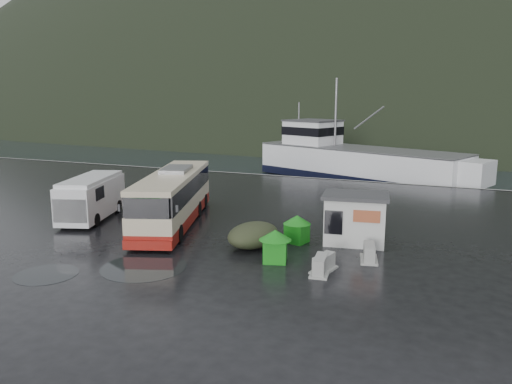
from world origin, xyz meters
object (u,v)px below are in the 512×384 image
at_px(ticket_kiosk, 354,243).
at_px(jersey_barrier_c, 324,271).
at_px(fishing_trawler, 358,167).
at_px(dome_tent, 253,247).
at_px(jersey_barrier_b, 369,261).
at_px(jersey_barrier_a, 320,274).
at_px(waste_bin_left, 297,242).
at_px(coach_bus, 174,224).
at_px(waste_bin_right, 275,261).
at_px(white_van, 93,218).

height_order(ticket_kiosk, jersey_barrier_c, ticket_kiosk).
bearing_deg(fishing_trawler, dome_tent, -66.88).
distance_m(dome_tent, jersey_barrier_b, 5.61).
height_order(jersey_barrier_a, fishing_trawler, fishing_trawler).
relative_size(waste_bin_left, ticket_kiosk, 0.44).
height_order(dome_tent, jersey_barrier_a, dome_tent).
height_order(coach_bus, dome_tent, coach_bus).
height_order(coach_bus, waste_bin_right, coach_bus).
bearing_deg(white_van, jersey_barrier_a, -32.59).
xyz_separation_m(ticket_kiosk, jersey_barrier_b, (1.18, -2.52, 0.00)).
bearing_deg(ticket_kiosk, jersey_barrier_a, -103.15).
height_order(waste_bin_left, waste_bin_right, waste_bin_right).
height_order(dome_tent, jersey_barrier_b, dome_tent).
relative_size(waste_bin_right, fishing_trawler, 0.06).
relative_size(white_van, waste_bin_left, 4.36).
relative_size(white_van, waste_bin_right, 4.18).
xyz_separation_m(waste_bin_left, fishing_trawler, (-2.44, 28.23, 0.00)).
relative_size(waste_bin_right, ticket_kiosk, 0.46).
height_order(white_van, jersey_barrier_a, white_van).
relative_size(jersey_barrier_a, jersey_barrier_c, 1.06).
distance_m(ticket_kiosk, fishing_trawler, 27.65).
bearing_deg(ticket_kiosk, dome_tent, -158.18).
relative_size(jersey_barrier_a, fishing_trawler, 0.06).
distance_m(ticket_kiosk, jersey_barrier_b, 2.78).
bearing_deg(dome_tent, jersey_barrier_a, -30.53).
bearing_deg(jersey_barrier_b, jersey_barrier_a, -122.69).
bearing_deg(jersey_barrier_c, dome_tent, 153.91).
bearing_deg(jersey_barrier_c, jersey_barrier_a, -96.76).
bearing_deg(coach_bus, ticket_kiosk, -17.71).
distance_m(dome_tent, jersey_barrier_c, 4.54).
relative_size(dome_tent, fishing_trawler, 0.12).
bearing_deg(waste_bin_right, jersey_barrier_c, -8.43).
bearing_deg(dome_tent, coach_bus, 158.31).
distance_m(waste_bin_right, jersey_barrier_b, 4.23).
relative_size(white_van, dome_tent, 2.00).
relative_size(coach_bus, jersey_barrier_c, 7.97).
height_order(waste_bin_right, jersey_barrier_c, waste_bin_right).
distance_m(coach_bus, dome_tent, 6.41).
relative_size(dome_tent, jersey_barrier_c, 2.16).
xyz_separation_m(waste_bin_left, jersey_barrier_b, (3.87, -1.45, 0.00)).
bearing_deg(ticket_kiosk, waste_bin_left, -166.99).
bearing_deg(jersey_barrier_a, jersey_barrier_c, 83.24).
xyz_separation_m(waste_bin_right, jersey_barrier_c, (2.32, -0.34, 0.00)).
height_order(coach_bus, jersey_barrier_a, coach_bus).
bearing_deg(jersey_barrier_a, coach_bus, 154.58).
distance_m(jersey_barrier_a, fishing_trawler, 32.49).
distance_m(waste_bin_left, fishing_trawler, 28.34).
bearing_deg(waste_bin_right, coach_bus, 152.45).
relative_size(ticket_kiosk, fishing_trawler, 0.12).
bearing_deg(jersey_barrier_c, jersey_barrier_b, 53.58).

